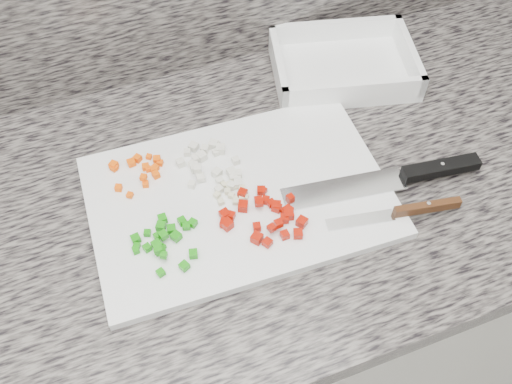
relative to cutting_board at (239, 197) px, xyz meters
The scene contains 11 objects.
cabinet 0.49m from the cutting_board, 166.70° to the left, with size 3.92×0.62×0.86m, color silver.
countertop 0.10m from the cutting_board, 166.70° to the left, with size 3.96×0.64×0.04m, color #66605A.
cutting_board is the anchor object (origin of this frame).
carrot_pile 0.16m from the cutting_board, 143.43° to the left, with size 0.08×0.08×0.02m.
onion_pile 0.07m from the cutting_board, 108.99° to the left, with size 0.10×0.11×0.02m.
green_pepper_pile 0.14m from the cutting_board, 161.09° to the right, with size 0.10×0.10×0.02m.
red_pepper_pile 0.06m from the cutting_board, 70.41° to the right, with size 0.12×0.11×0.02m.
garlic_pile 0.02m from the cutting_board, 161.62° to the left, with size 0.05×0.05×0.01m.
chef_knife 0.26m from the cutting_board, 13.94° to the right, with size 0.32×0.08×0.02m.
paring_knife 0.26m from the cutting_board, 28.80° to the right, with size 0.20×0.05×0.02m.
tray 0.34m from the cutting_board, 36.45° to the left, with size 0.29×0.24×0.05m.
Camera 1 is at (-0.06, 0.93, 1.61)m, focal length 40.00 mm.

